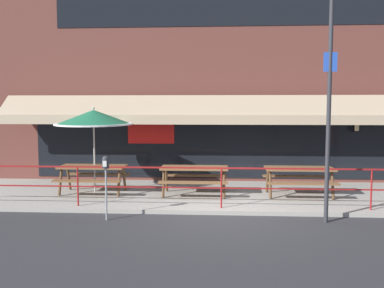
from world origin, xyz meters
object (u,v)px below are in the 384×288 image
object	(u,v)px
picnic_table_left	(93,171)
patio_umbrella_left	(94,118)
picnic_table_right	(299,174)
street_sign_pole	(329,109)
parking_meter_near	(106,168)
picnic_table_centre	(194,173)

from	to	relation	value
picnic_table_left	patio_umbrella_left	size ratio (longest dim) A/B	0.76
picnic_table_right	patio_umbrella_left	distance (m)	5.80
picnic_table_right	street_sign_pole	size ratio (longest dim) A/B	0.38
picnic_table_right	patio_umbrella_left	world-z (taller)	patio_umbrella_left
patio_umbrella_left	parking_meter_near	distance (m)	2.93
parking_meter_near	street_sign_pole	bearing A→B (deg)	1.55
picnic_table_left	picnic_table_right	xyz separation A→B (m)	(5.61, -0.01, 0.00)
picnic_table_right	picnic_table_centre	bearing A→B (deg)	-179.31
patio_umbrella_left	parking_meter_near	bearing A→B (deg)	-68.50
picnic_table_centre	picnic_table_right	size ratio (longest dim) A/B	1.00
picnic_table_right	picnic_table_left	bearing A→B (deg)	179.91
picnic_table_right	street_sign_pole	bearing A→B (deg)	-85.77
parking_meter_near	street_sign_pole	distance (m)	4.94
picnic_table_left	picnic_table_centre	distance (m)	2.81
parking_meter_near	picnic_table_centre	bearing A→B (deg)	52.50
picnic_table_centre	picnic_table_right	xyz separation A→B (m)	(2.80, 0.03, 0.00)
patio_umbrella_left	parking_meter_near	size ratio (longest dim) A/B	1.67
street_sign_pole	patio_umbrella_left	bearing A→B (deg)	157.21
picnic_table_centre	parking_meter_near	size ratio (longest dim) A/B	1.27
picnic_table_centre	picnic_table_right	world-z (taller)	same
parking_meter_near	picnic_table_left	bearing A→B (deg)	112.87
patio_umbrella_left	street_sign_pole	distance (m)	6.27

